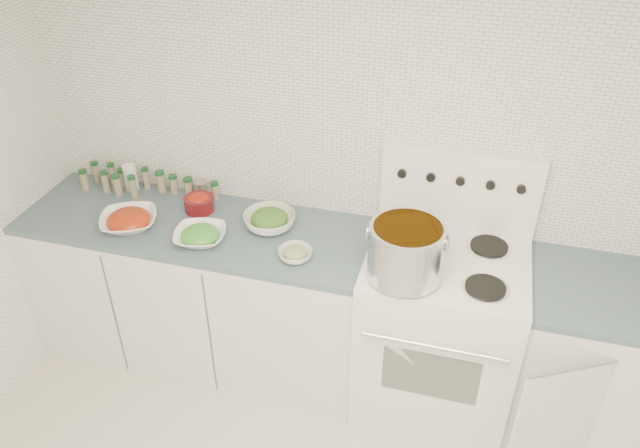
{
  "coord_description": "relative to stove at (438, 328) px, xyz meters",
  "views": [
    {
      "loc": [
        0.52,
        -1.22,
        2.71
      ],
      "look_at": [
        -0.13,
        1.14,
        1.05
      ],
      "focal_mm": 35.0,
      "sensor_mm": 36.0,
      "label": 1
    }
  ],
  "objects": [
    {
      "name": "salt_canister",
      "position": [
        -1.79,
        0.23,
        0.48
      ],
      "size": [
        0.09,
        0.09,
        0.15
      ],
      "primitive_type": "cylinder",
      "rotation": [
        0.0,
        0.0,
        0.32
      ],
      "color": "white",
      "rests_on": "counter_left"
    },
    {
      "name": "stock_pot",
      "position": [
        -0.18,
        -0.18,
        0.59
      ],
      "size": [
        0.36,
        0.34,
        0.26
      ],
      "rotation": [
        0.0,
        0.0,
        -0.21
      ],
      "color": "silver",
      "rests_on": "stove"
    },
    {
      "name": "spice_cluster",
      "position": [
        -1.75,
        0.23,
        0.47
      ],
      "size": [
        0.8,
        0.16,
        0.14
      ],
      "color": "gray",
      "rests_on": "counter_left"
    },
    {
      "name": "bowl_snowpea",
      "position": [
        -1.2,
        -0.13,
        0.44
      ],
      "size": [
        0.3,
        0.3,
        0.08
      ],
      "color": "white",
      "rests_on": "counter_left"
    },
    {
      "name": "bowl_pepper",
      "position": [
        -1.33,
        0.13,
        0.45
      ],
      "size": [
        0.16,
        0.16,
        0.1
      ],
      "color": "#570E13",
      "rests_on": "counter_left"
    },
    {
      "name": "bowl_broccoli",
      "position": [
        -0.91,
        0.07,
        0.45
      ],
      "size": [
        0.34,
        0.34,
        0.11
      ],
      "color": "white",
      "rests_on": "counter_left"
    },
    {
      "name": "tin_can",
      "position": [
        -1.38,
        0.26,
        0.45
      ],
      "size": [
        0.09,
        0.09,
        0.09
      ],
      "primitive_type": "cylinder",
      "rotation": [
        0.0,
        0.0,
        -0.32
      ],
      "color": "gray",
      "rests_on": "counter_left"
    },
    {
      "name": "counter_left",
      "position": [
        -1.3,
        0.0,
        -0.05
      ],
      "size": [
        1.85,
        0.62,
        0.9
      ],
      "color": "white",
      "rests_on": "ground"
    },
    {
      "name": "room_walls",
      "position": [
        -0.48,
        -1.19,
        1.06
      ],
      "size": [
        3.54,
        3.04,
        2.52
      ],
      "color": "white",
      "rests_on": "ground"
    },
    {
      "name": "counter_right",
      "position": [
        0.82,
        0.0,
        -0.05
      ],
      "size": [
        0.89,
        0.82,
        0.9
      ],
      "color": "white",
      "rests_on": "ground"
    },
    {
      "name": "bowl_tomato",
      "position": [
        -1.61,
        -0.11,
        0.44
      ],
      "size": [
        0.38,
        0.38,
        0.1
      ],
      "color": "white",
      "rests_on": "counter_left"
    },
    {
      "name": "stove",
      "position": [
        0.0,
        0.0,
        0.0
      ],
      "size": [
        0.76,
        0.7,
        1.36
      ],
      "color": "white",
      "rests_on": "ground"
    },
    {
      "name": "bowl_zucchini",
      "position": [
        -0.71,
        -0.15,
        0.43
      ],
      "size": [
        0.17,
        0.17,
        0.07
      ],
      "color": "white",
      "rests_on": "counter_left"
    }
  ]
}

